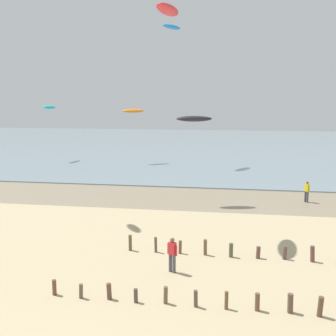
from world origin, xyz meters
TOP-DOWN VIEW (x-y plane):
  - wet_sand_strip at (0.00, 24.50)m, footprint 120.00×7.83m
  - sea at (0.00, 63.42)m, footprint 160.00×70.00m
  - groyne_mid at (8.95, 6.83)m, footprint 20.47×0.38m
  - groyne_far at (8.71, 12.26)m, footprint 16.41×0.35m
  - person_mid_beach at (11.52, 24.70)m, footprint 0.40×0.47m
  - person_by_waterline at (2.86, 9.88)m, footprint 0.51×0.37m
  - kite_aloft_1 at (-1.98, 42.08)m, footprint 2.49×3.35m
  - kite_aloft_2 at (-18.23, 42.53)m, footprint 1.22×2.73m
  - kite_aloft_3 at (2.57, 23.43)m, footprint 2.90×1.40m
  - kite_aloft_7 at (1.61, 16.45)m, footprint 1.39×3.21m
  - kite_aloft_9 at (-6.91, 42.28)m, footprint 2.95×2.32m

SIDE VIEW (x-z plane):
  - wet_sand_strip at x=0.00m, z-range 0.00..0.01m
  - sea at x=0.00m, z-range 0.00..0.10m
  - groyne_mid at x=8.95m, z-range -0.05..0.77m
  - groyne_far at x=8.71m, z-range -0.06..0.85m
  - person_mid_beach at x=11.52m, z-range 0.06..1.77m
  - person_by_waterline at x=2.86m, z-range 0.06..1.77m
  - kite_aloft_3 at x=2.57m, z-range 6.40..6.86m
  - kite_aloft_9 at x=-6.91m, z-range 6.35..6.97m
  - kite_aloft_2 at x=-18.23m, z-range 6.77..7.40m
  - kite_aloft_7 at x=1.61m, z-range 13.05..13.55m
  - kite_aloft_1 at x=-1.98m, z-range 16.37..16.98m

